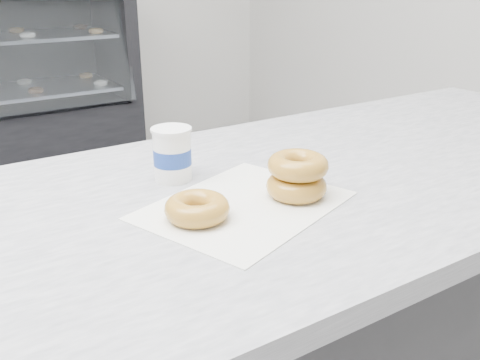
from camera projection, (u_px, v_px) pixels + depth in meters
name	position (u px, v px, depth m)	size (l,w,h in m)	color
wax_paper	(245.00, 205.00, 0.92)	(0.34, 0.26, 0.00)	white
donut_single	(197.00, 208.00, 0.86)	(0.11, 0.11, 0.04)	#C48935
donut_stack	(297.00, 176.00, 0.95)	(0.15, 0.15, 0.08)	#C48935
coffee_cup	(172.00, 154.00, 1.02)	(0.09, 0.09, 0.10)	white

